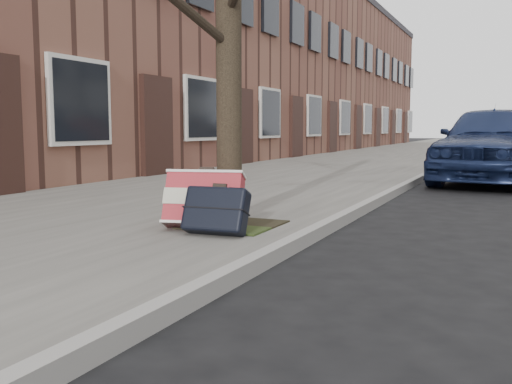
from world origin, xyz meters
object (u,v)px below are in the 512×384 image
at_px(car_near_front, 495,143).
at_px(suitcase_navy, 216,210).
at_px(car_near_mid, 501,138).
at_px(suitcase_red, 204,200).

bearing_deg(car_near_front, suitcase_navy, -98.07).
bearing_deg(suitcase_navy, car_near_mid, 78.84).
xyz_separation_m(suitcase_navy, car_near_front, (2.00, 7.59, 0.43)).
relative_size(suitcase_navy, car_near_mid, 0.12).
bearing_deg(car_near_front, suitcase_red, -100.18).
height_order(suitcase_red, car_near_front, car_near_front).
distance_m(suitcase_navy, car_near_mid, 15.23).
distance_m(suitcase_red, car_near_front, 7.72).
bearing_deg(suitcase_navy, car_near_front, 71.31).
xyz_separation_m(suitcase_red, car_near_mid, (2.15, 14.90, 0.37)).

